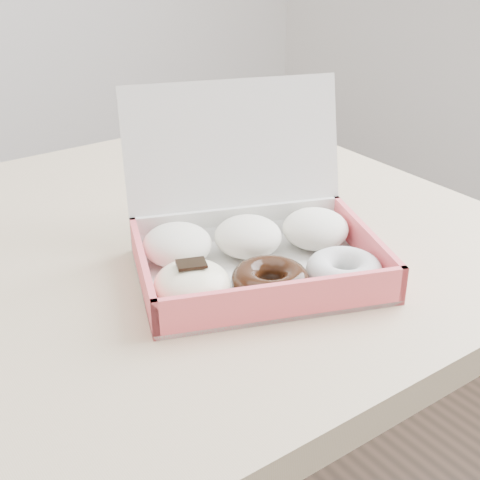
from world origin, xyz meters
TOP-DOWN VIEW (x-y plane):
  - table at (0.00, 0.00)m, footprint 1.20×0.80m
  - donut_box at (0.21, -0.14)m, footprint 0.35×0.33m

SIDE VIEW (x-z plane):
  - table at x=0.00m, z-range 0.30..1.05m
  - donut_box at x=0.21m, z-range 0.68..0.88m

